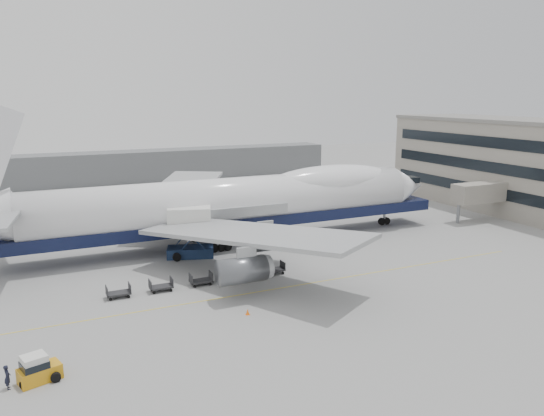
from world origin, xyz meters
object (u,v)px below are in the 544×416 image
airliner (235,202)px  ground_worker (7,377)px  baggage_tug (38,370)px  catering_truck (190,229)px

airliner → ground_worker: bearing=-134.6°
airliner → ground_worker: 38.86m
ground_worker → baggage_tug: bearing=-91.9°
catering_truck → baggage_tug: catering_truck is taller
catering_truck → airliner: bearing=43.4°
airliner → catering_truck: size_ratio=10.75×
ground_worker → airliner: bearing=-51.5°
baggage_tug → ground_worker: bearing=168.1°
airliner → catering_truck: bearing=-154.6°
airliner → catering_truck: airliner is taller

